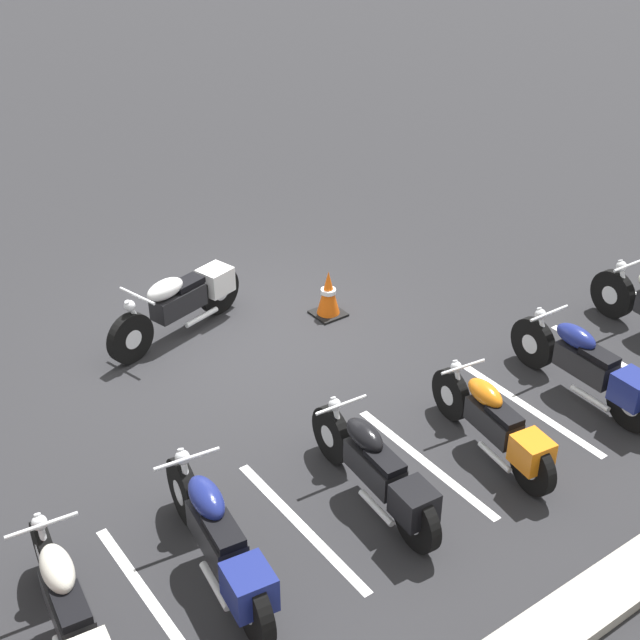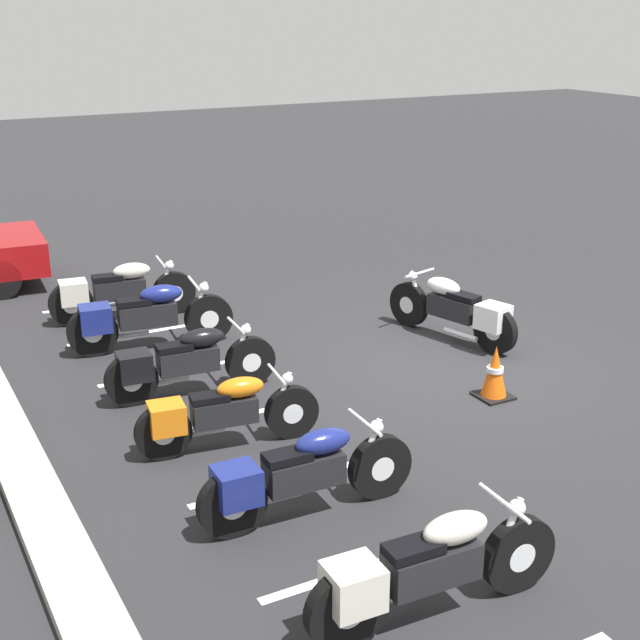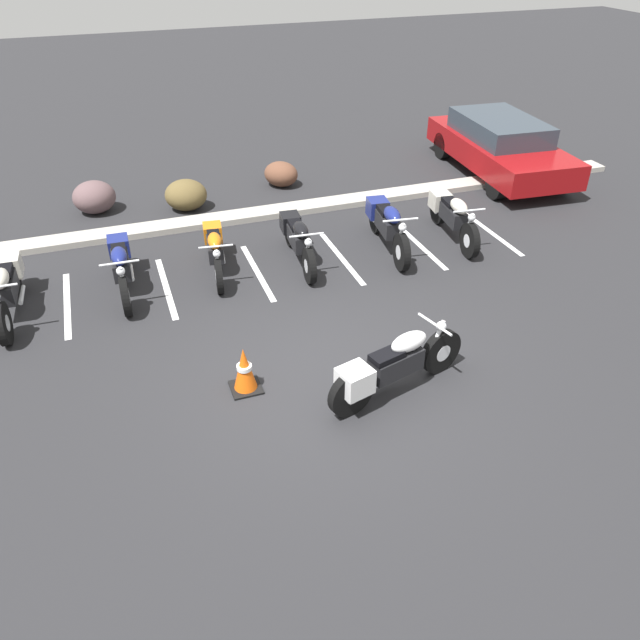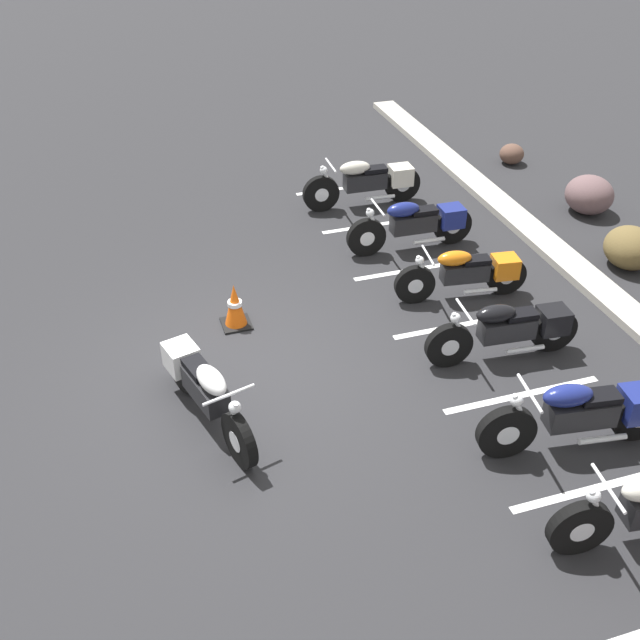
# 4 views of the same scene
# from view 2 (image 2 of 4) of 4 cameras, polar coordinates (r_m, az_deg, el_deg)

# --- Properties ---
(ground) EXTENTS (60.00, 60.00, 0.00)m
(ground) POSITION_cam_2_polar(r_m,az_deg,el_deg) (11.77, 8.24, -2.68)
(ground) COLOR #262628
(motorcycle_white_featured) EXTENTS (2.12, 0.86, 0.85)m
(motorcycle_white_featured) POSITION_cam_2_polar(r_m,az_deg,el_deg) (12.37, 8.77, 0.65)
(motorcycle_white_featured) COLOR black
(motorcycle_white_featured) RESTS_ON ground
(parked_bike_0) EXTENTS (0.61, 2.17, 0.85)m
(parked_bike_0) POSITION_cam_2_polar(r_m,az_deg,el_deg) (6.89, 6.70, -15.57)
(parked_bike_0) COLOR black
(parked_bike_0) RESTS_ON ground
(parked_bike_1) EXTENTS (0.59, 2.12, 0.83)m
(parked_bike_1) POSITION_cam_2_polar(r_m,az_deg,el_deg) (8.07, -1.43, -9.87)
(parked_bike_1) COLOR black
(parked_bike_1) RESTS_ON ground
(parked_bike_2) EXTENTS (0.61, 1.97, 0.78)m
(parked_bike_2) POSITION_cam_2_polar(r_m,az_deg,el_deg) (9.32, -6.48, -5.95)
(parked_bike_2) COLOR black
(parked_bike_2) RESTS_ON ground
(parked_bike_3) EXTENTS (0.58, 2.08, 0.82)m
(parked_bike_3) POSITION_cam_2_polar(r_m,az_deg,el_deg) (10.61, -8.76, -2.68)
(parked_bike_3) COLOR black
(parked_bike_3) RESTS_ON ground
(parked_bike_4) EXTENTS (0.70, 2.23, 0.88)m
(parked_bike_4) POSITION_cam_2_polar(r_m,az_deg,el_deg) (12.15, -11.28, 0.22)
(parked_bike_4) COLOR black
(parked_bike_4) RESTS_ON ground
(parked_bike_5) EXTENTS (0.65, 2.15, 0.85)m
(parked_bike_5) POSITION_cam_2_polar(r_m,az_deg,el_deg) (13.39, -12.96, 1.83)
(parked_bike_5) COLOR black
(parked_bike_5) RESTS_ON ground
(concrete_curb) EXTENTS (18.00, 0.50, 0.12)m
(concrete_curb) POSITION_cam_2_polar(r_m,az_deg,el_deg) (9.78, -18.94, -7.98)
(concrete_curb) COLOR #A8A399
(concrete_curb) RESTS_ON ground
(traffic_cone) EXTENTS (0.40, 0.40, 0.65)m
(traffic_cone) POSITION_cam_2_polar(r_m,az_deg,el_deg) (10.71, 11.12, -3.38)
(traffic_cone) COLOR black
(traffic_cone) RESTS_ON ground
(stall_line_1) EXTENTS (0.10, 2.10, 0.00)m
(stall_line_1) POSITION_cam_2_polar(r_m,az_deg,el_deg) (7.70, 3.47, -15.34)
(stall_line_1) COLOR white
(stall_line_1) RESTS_ON ground
(stall_line_2) EXTENTS (0.10, 2.10, 0.00)m
(stall_line_2) POSITION_cam_2_polar(r_m,az_deg,el_deg) (8.87, -1.95, -10.22)
(stall_line_2) COLOR white
(stall_line_2) RESTS_ON ground
(stall_line_3) EXTENTS (0.10, 2.10, 0.00)m
(stall_line_3) POSITION_cam_2_polar(r_m,az_deg,el_deg) (10.15, -5.95, -6.28)
(stall_line_3) COLOR white
(stall_line_3) RESTS_ON ground
(stall_line_4) EXTENTS (0.10, 2.10, 0.00)m
(stall_line_4) POSITION_cam_2_polar(r_m,az_deg,el_deg) (11.51, -8.98, -3.22)
(stall_line_4) COLOR white
(stall_line_4) RESTS_ON ground
(stall_line_5) EXTENTS (0.10, 2.10, 0.00)m
(stall_line_5) POSITION_cam_2_polar(r_m,az_deg,el_deg) (12.91, -11.35, -0.81)
(stall_line_5) COLOR white
(stall_line_5) RESTS_ON ground
(stall_line_6) EXTENTS (0.10, 2.10, 0.00)m
(stall_line_6) POSITION_cam_2_polar(r_m,az_deg,el_deg) (14.36, -13.25, 1.12)
(stall_line_6) COLOR white
(stall_line_6) RESTS_ON ground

